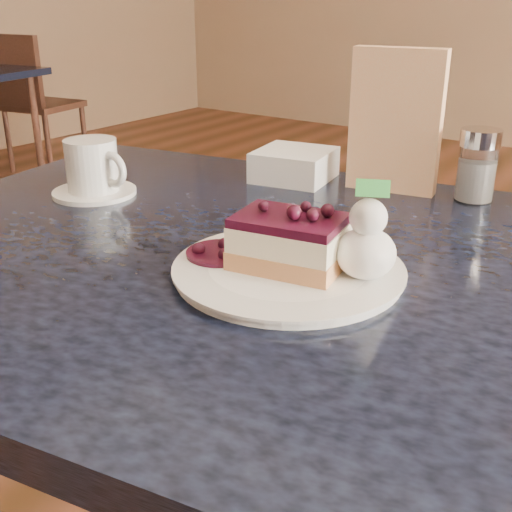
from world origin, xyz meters
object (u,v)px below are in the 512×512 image
Objects in this scene: main_table at (303,318)px; dessert_plate at (288,271)px; coffee_set at (94,170)px; cheesecake_slice at (289,242)px.

main_table is 5.16× the size of dessert_plate.
cheesecake_slice is at bearing -11.53° from coffee_set.
dessert_plate is at bearing -90.00° from main_table.
dessert_plate is 0.04m from cheesecake_slice.
cheesecake_slice reaches higher than dessert_plate.
cheesecake_slice is at bearing -90.00° from main_table.
cheesecake_slice is (0.01, -0.05, 0.13)m from main_table.
cheesecake_slice is at bearing -104.04° from dessert_plate.
main_table is 0.11m from dessert_plate.
dessert_plate is 1.84× the size of coffee_set.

